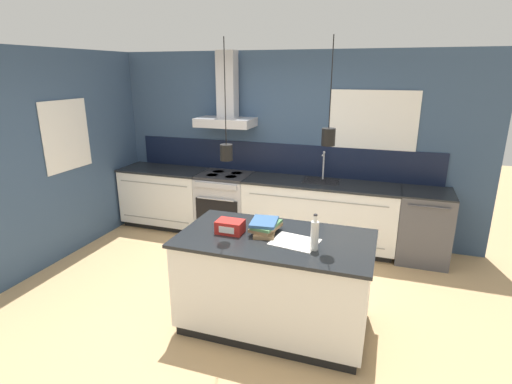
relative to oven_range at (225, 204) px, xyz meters
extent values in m
plane|color=tan|center=(0.73, -1.69, -0.46)|extent=(16.00, 16.00, 0.00)
cube|color=#354C6B|center=(0.73, 0.34, 0.84)|extent=(5.60, 0.06, 2.60)
cube|color=black|center=(0.73, 0.30, 0.67)|extent=(4.42, 0.02, 0.43)
cube|color=white|center=(1.98, 0.30, 1.16)|extent=(1.12, 0.01, 0.96)
cube|color=black|center=(1.98, 0.31, 1.16)|extent=(1.04, 0.01, 0.88)
cube|color=#B5B5BA|center=(0.00, 0.08, 1.18)|extent=(0.80, 0.46, 0.12)
cube|color=#B5B5BA|center=(0.00, 0.17, 1.69)|extent=(0.26, 0.20, 0.90)
cylinder|color=black|center=(0.87, -1.97, 1.71)|extent=(0.01, 0.01, 0.87)
cylinder|color=black|center=(0.87, -1.97, 1.20)|extent=(0.11, 0.11, 0.14)
sphere|color=#F9D18C|center=(0.87, -1.97, 1.20)|extent=(0.06, 0.06, 0.06)
cylinder|color=black|center=(1.74, -1.89, 1.79)|extent=(0.01, 0.01, 0.70)
cylinder|color=black|center=(1.74, -1.89, 1.37)|extent=(0.11, 0.11, 0.14)
sphere|color=#F9D18C|center=(1.74, -1.89, 1.37)|extent=(0.06, 0.06, 0.06)
cube|color=#354C6B|center=(-1.70, -0.99, 0.84)|extent=(0.06, 3.80, 2.60)
cube|color=white|center=(-1.66, -1.14, 1.09)|extent=(0.01, 0.76, 0.88)
cube|color=black|center=(-1.67, -1.14, 1.09)|extent=(0.01, 0.68, 0.80)
cube|color=black|center=(-1.00, 0.03, -0.41)|extent=(1.22, 0.56, 0.09)
cube|color=white|center=(-1.00, 0.00, 0.03)|extent=(1.26, 0.62, 0.79)
cube|color=gray|center=(-1.00, -0.31, 0.30)|extent=(1.11, 0.01, 0.01)
cube|color=gray|center=(-1.00, -0.31, -0.25)|extent=(1.11, 0.01, 0.01)
cube|color=black|center=(-1.00, 0.00, 0.44)|extent=(1.29, 0.64, 0.03)
cube|color=black|center=(1.39, 0.03, -0.41)|extent=(1.97, 0.56, 0.09)
cube|color=white|center=(1.39, 0.00, 0.03)|extent=(2.03, 0.62, 0.79)
cube|color=gray|center=(1.39, -0.31, 0.30)|extent=(1.79, 0.01, 0.01)
cube|color=gray|center=(1.39, -0.31, -0.25)|extent=(1.79, 0.01, 0.01)
cube|color=black|center=(1.39, 0.00, 0.44)|extent=(2.05, 0.64, 0.03)
cube|color=#262628|center=(1.39, 0.05, 0.45)|extent=(0.48, 0.34, 0.01)
cylinder|color=#B5B5BA|center=(1.39, 0.18, 0.64)|extent=(0.02, 0.02, 0.37)
sphere|color=#B5B5BA|center=(1.39, 0.18, 0.83)|extent=(0.03, 0.03, 0.03)
cylinder|color=#B5B5BA|center=(1.39, 0.12, 0.81)|extent=(0.02, 0.12, 0.02)
cube|color=#B5B5BA|center=(0.00, 0.00, -0.02)|extent=(0.73, 0.62, 0.87)
cube|color=black|center=(0.00, -0.31, -0.06)|extent=(0.63, 0.02, 0.44)
cylinder|color=#B5B5BA|center=(0.00, -0.34, 0.17)|extent=(0.55, 0.02, 0.02)
cube|color=#B5B5BA|center=(0.00, -0.32, 0.36)|extent=(0.63, 0.02, 0.07)
cube|color=#2D2D30|center=(0.00, 0.00, 0.43)|extent=(0.73, 0.60, 0.04)
cylinder|color=black|center=(-0.15, 0.11, 0.45)|extent=(0.17, 0.17, 0.00)
cylinder|color=black|center=(0.15, 0.11, 0.45)|extent=(0.17, 0.17, 0.00)
cylinder|color=black|center=(-0.15, -0.10, 0.45)|extent=(0.17, 0.17, 0.00)
cylinder|color=black|center=(0.15, -0.10, 0.45)|extent=(0.17, 0.17, 0.00)
cube|color=#4C4C51|center=(2.72, 0.00, -0.01)|extent=(0.62, 0.62, 0.89)
cube|color=black|center=(2.72, 0.00, 0.44)|extent=(0.62, 0.62, 0.02)
cylinder|color=#4C4C51|center=(2.72, -0.33, 0.36)|extent=(0.47, 0.02, 0.02)
cube|color=black|center=(1.32, -1.93, -0.41)|extent=(1.62, 0.87, 0.09)
cube|color=white|center=(1.32, -1.93, 0.03)|extent=(1.69, 0.91, 0.79)
cube|color=black|center=(1.32, -1.93, 0.44)|extent=(1.74, 0.96, 0.03)
cylinder|color=silver|center=(1.70, -2.08, 0.58)|extent=(0.07, 0.07, 0.25)
cylinder|color=silver|center=(1.70, -2.08, 0.73)|extent=(0.03, 0.03, 0.06)
cylinder|color=#262628|center=(1.70, -2.08, 0.76)|extent=(0.03, 0.03, 0.01)
cube|color=olive|center=(1.20, -1.88, 0.47)|extent=(0.24, 0.36, 0.03)
cube|color=olive|center=(1.20, -1.86, 0.50)|extent=(0.26, 0.34, 0.03)
cube|color=#4C7F4C|center=(1.21, -1.86, 0.53)|extent=(0.23, 0.34, 0.02)
cube|color=#335684|center=(1.19, -1.87, 0.56)|extent=(0.26, 0.32, 0.03)
cube|color=red|center=(0.90, -1.97, 0.51)|extent=(0.24, 0.17, 0.12)
cube|color=white|center=(0.90, -2.06, 0.51)|extent=(0.15, 0.01, 0.06)
cube|color=silver|center=(1.51, -1.99, 0.46)|extent=(0.43, 0.37, 0.01)
camera|label=1|loc=(2.21, -5.11, 1.89)|focal=28.00mm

